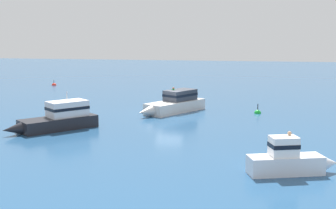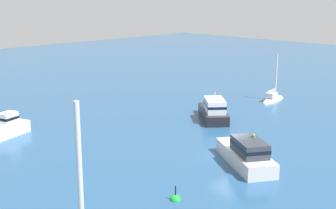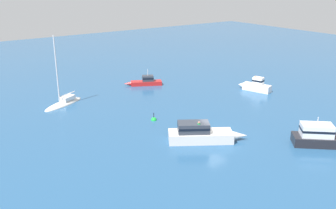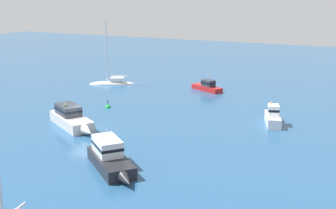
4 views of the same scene
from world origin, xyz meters
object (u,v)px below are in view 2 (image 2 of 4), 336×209
object	(u,v)px
cabin_cruiser_1	(5,129)
yacht	(273,99)
launch_1	(213,110)
channel_buoy	(176,200)
launch	(245,153)

from	to	relation	value
cabin_cruiser_1	yacht	size ratio (longest dim) A/B	0.88
launch_1	channel_buoy	size ratio (longest dim) A/B	5.42
yacht	launch	bearing A→B (deg)	-161.13
launch	cabin_cruiser_1	world-z (taller)	launch
launch	channel_buoy	size ratio (longest dim) A/B	6.29
launch	channel_buoy	distance (m)	8.10
yacht	channel_buoy	bearing A→B (deg)	-167.17
cabin_cruiser_1	yacht	world-z (taller)	yacht
cabin_cruiser_1	channel_buoy	size ratio (longest dim) A/B	4.20
yacht	launch_1	world-z (taller)	yacht
launch	cabin_cruiser_1	xyz separation A→B (m)	(18.55, 9.64, -0.06)
launch	yacht	bearing A→B (deg)	-30.73
launch_1	channel_buoy	world-z (taller)	launch_1
launch_1	launch	bearing A→B (deg)	-178.30
launch	launch_1	xyz separation A→B (m)	(9.60, -7.89, 0.05)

